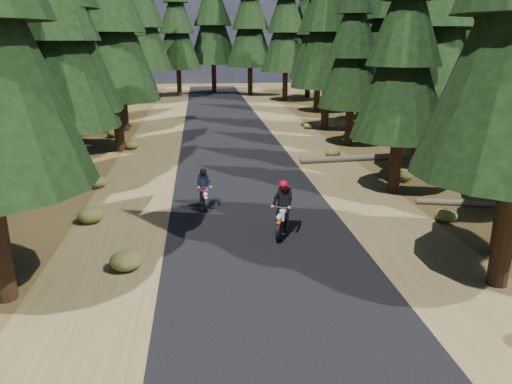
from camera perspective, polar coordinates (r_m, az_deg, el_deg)
ground at (r=15.84m, az=0.61°, el=-5.38°), size 120.00×120.00×0.00m
road at (r=20.53m, az=-1.09°, el=-0.09°), size 6.00×100.00×0.01m
shoulder_l at (r=20.64m, az=-13.91°, el=-0.52°), size 3.20×100.00×0.01m
shoulder_r at (r=21.43m, az=11.25°, el=0.30°), size 3.20×100.00×0.01m
pine_forest at (r=35.68m, az=-3.76°, el=19.91°), size 34.59×55.08×16.32m
log_near at (r=26.49m, az=11.31°, el=3.83°), size 6.02×0.94×0.32m
log_far at (r=20.51m, az=23.04°, el=-1.17°), size 3.71×1.22×0.24m
understory_shrubs at (r=21.08m, az=-0.41°, el=1.08°), size 15.36×29.45×0.57m
rider_lead at (r=16.03m, az=3.05°, el=-2.87°), size 1.20×2.06×1.76m
rider_follow at (r=18.72m, az=-5.94°, el=-0.32°), size 0.64×1.68×1.46m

